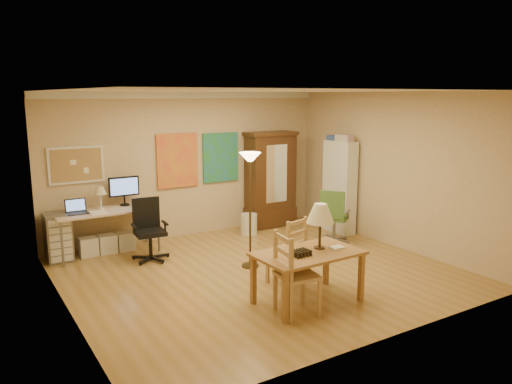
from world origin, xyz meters
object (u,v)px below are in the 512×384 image
armoire (270,185)px  bookshelf (339,187)px  office_chair_black (150,244)px  computer_desk (108,226)px  dining_table (313,241)px  office_chair_green (334,228)px

armoire → bookshelf: 1.40m
office_chair_black → armoire: 3.02m
computer_desk → office_chair_black: 0.87m
armoire → computer_desk: bearing=-178.6°
office_chair_black → armoire: size_ratio=0.52×
armoire → bookshelf: size_ratio=1.08×
dining_table → office_chair_green: (1.94, 1.86, -0.54)m
dining_table → bookshelf: (2.52, 2.39, 0.08)m
computer_desk → bookshelf: bookshelf is taller
office_chair_black → office_chair_green: 3.28m
computer_desk → armoire: 3.35m
computer_desk → armoire: (3.32, 0.08, 0.37)m
office_chair_green → bookshelf: bearing=43.0°
armoire → bookshelf: (0.89, -1.08, 0.05)m
dining_table → computer_desk: dining_table is taller
armoire → bookshelf: armoire is taller
office_chair_black → office_chair_green: bearing=-14.6°
dining_table → armoire: bearing=64.8°
computer_desk → bookshelf: 4.35m
computer_desk → office_chair_green: computer_desk is taller
office_chair_green → bookshelf: bookshelf is taller
computer_desk → office_chair_black: size_ratio=1.67×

